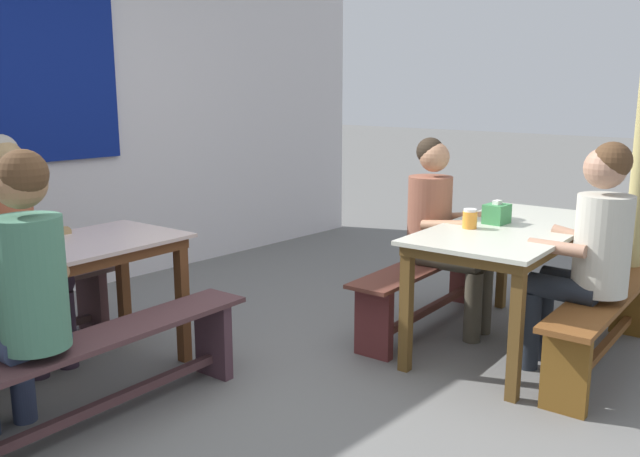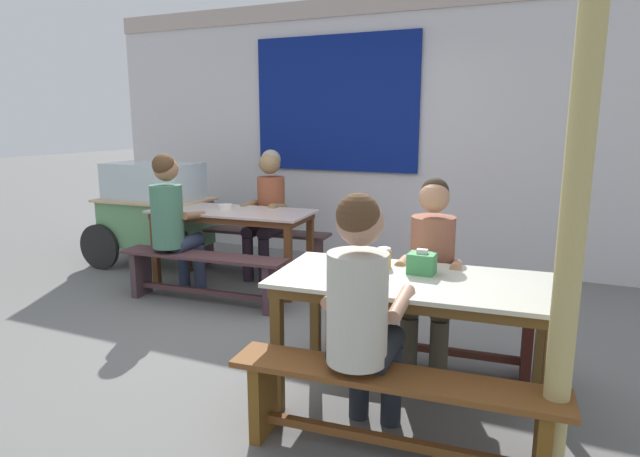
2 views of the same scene
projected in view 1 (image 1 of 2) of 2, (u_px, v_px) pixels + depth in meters
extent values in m
plane|color=slate|center=(300.00, 396.00, 3.47)|extent=(40.00, 40.00, 0.00)
cube|color=silver|center=(36.00, 115.00, 4.89)|extent=(6.86, 0.12, 2.74)
cube|color=#C3ACA4|center=(36.00, 253.00, 3.38)|extent=(1.61, 0.78, 0.02)
cube|color=#5B3319|center=(37.00, 261.00, 3.39)|extent=(1.53, 0.72, 0.06)
cube|color=#5B3319|center=(123.00, 288.00, 4.17)|extent=(0.06, 0.06, 0.67)
cube|color=#5B3319|center=(183.00, 305.00, 3.85)|extent=(0.06, 0.06, 0.67)
cube|color=beige|center=(512.00, 228.00, 3.99)|extent=(1.60, 0.87, 0.02)
cube|color=brown|center=(511.00, 235.00, 4.00)|extent=(1.52, 0.80, 0.06)
cube|color=brown|center=(503.00, 262.00, 4.80)|extent=(0.06, 0.06, 0.67)
cube|color=brown|center=(593.00, 277.00, 4.43)|extent=(0.06, 0.06, 0.67)
cube|color=brown|center=(406.00, 313.00, 3.71)|extent=(0.06, 0.06, 0.67)
cube|color=brown|center=(516.00, 338.00, 3.35)|extent=(0.06, 0.06, 0.67)
cube|color=#4A2E30|center=(92.00, 301.00, 4.34)|extent=(0.08, 0.27, 0.42)
cube|color=#482D2F|center=(107.00, 336.00, 3.11)|extent=(1.59, 0.39, 0.03)
cube|color=#452C36|center=(213.00, 339.00, 3.68)|extent=(0.08, 0.24, 0.42)
cube|color=#482D2F|center=(112.00, 401.00, 3.18)|extent=(1.29, 0.14, 0.04)
cube|color=#562B21|center=(426.00, 264.00, 4.38)|extent=(1.52, 0.40, 0.02)
cube|color=#562621|center=(466.00, 275.00, 4.92)|extent=(0.08, 0.24, 0.42)
cube|color=#562423|center=(374.00, 323.00, 3.93)|extent=(0.08, 0.24, 0.42)
cube|color=#562B21|center=(425.00, 311.00, 4.45)|extent=(1.23, 0.14, 0.04)
cube|color=brown|center=(606.00, 295.00, 3.73)|extent=(1.59, 0.39, 0.03)
cube|color=brown|center=(630.00, 303.00, 4.29)|extent=(0.08, 0.23, 0.42)
cube|color=brown|center=(565.00, 373.00, 3.25)|extent=(0.08, 0.23, 0.42)
cube|color=brown|center=(601.00, 350.00, 3.79)|extent=(1.29, 0.15, 0.04)
cylinder|color=#291D29|center=(36.00, 339.00, 3.65)|extent=(0.11, 0.11, 0.45)
cylinder|color=#291D29|center=(66.00, 330.00, 3.78)|extent=(0.11, 0.11, 0.45)
cylinder|color=#291D29|center=(14.00, 284.00, 3.70)|extent=(0.15, 0.42, 0.13)
cylinder|color=#291D29|center=(45.00, 277.00, 3.84)|extent=(0.15, 0.42, 0.13)
cylinder|color=brown|center=(9.00, 231.00, 3.83)|extent=(0.29, 0.29, 0.54)
sphere|color=olive|center=(3.00, 160.00, 3.74)|extent=(0.22, 0.22, 0.22)
sphere|color=gray|center=(0.00, 152.00, 3.75)|extent=(0.20, 0.20, 0.20)
cylinder|color=olive|center=(52.00, 233.00, 3.85)|extent=(0.09, 0.31, 0.11)
cylinder|color=#2E3753|center=(22.00, 377.00, 3.16)|extent=(0.11, 0.11, 0.45)
cylinder|color=#2E3753|center=(36.00, 330.00, 3.01)|extent=(0.15, 0.39, 0.13)
cylinder|color=#43765C|center=(32.00, 283.00, 2.78)|extent=(0.28, 0.28, 0.56)
sphere|color=#986A47|center=(20.00, 183.00, 2.70)|extent=(0.22, 0.22, 0.22)
sphere|color=#4C331E|center=(23.00, 174.00, 2.68)|extent=(0.20, 0.20, 0.20)
cylinder|color=#986A47|center=(45.00, 271.00, 3.01)|extent=(0.09, 0.31, 0.11)
cylinder|color=#433D30|center=(473.00, 307.00, 4.17)|extent=(0.11, 0.11, 0.45)
cylinder|color=#433D30|center=(483.00, 300.00, 4.32)|extent=(0.11, 0.11, 0.45)
cylinder|color=#433D30|center=(448.00, 261.00, 4.21)|extent=(0.18, 0.41, 0.13)
cylinder|color=#433D30|center=(459.00, 255.00, 4.36)|extent=(0.18, 0.41, 0.13)
cylinder|color=#90543F|center=(429.00, 216.00, 4.33)|extent=(0.28, 0.28, 0.52)
sphere|color=tan|center=(434.00, 157.00, 4.24)|extent=(0.19, 0.19, 0.19)
sphere|color=#2D2319|center=(430.00, 151.00, 4.25)|extent=(0.18, 0.18, 0.18)
cylinder|color=tan|center=(445.00, 226.00, 4.11)|extent=(0.11, 0.31, 0.10)
cylinder|color=tan|center=(465.00, 217.00, 4.37)|extent=(0.11, 0.31, 0.11)
cylinder|color=#1F242C|center=(543.00, 322.00, 3.91)|extent=(0.11, 0.11, 0.45)
cylinder|color=#1F242C|center=(530.00, 330.00, 3.77)|extent=(0.11, 0.11, 0.45)
cylinder|color=#1F242C|center=(574.00, 282.00, 3.75)|extent=(0.14, 0.36, 0.13)
cylinder|color=#1F242C|center=(562.00, 289.00, 3.61)|extent=(0.14, 0.36, 0.13)
cylinder|color=beige|center=(603.00, 245.00, 3.52)|extent=(0.29, 0.29, 0.53)
sphere|color=#AA7B61|center=(605.00, 168.00, 3.45)|extent=(0.22, 0.22, 0.22)
sphere|color=#4C331E|center=(612.00, 161.00, 3.43)|extent=(0.20, 0.20, 0.20)
cylinder|color=#AA7B61|center=(579.00, 237.00, 3.76)|extent=(0.08, 0.31, 0.11)
cylinder|color=#AA7B61|center=(557.00, 248.00, 3.52)|extent=(0.08, 0.30, 0.07)
cube|color=#3A884B|center=(497.00, 214.00, 4.06)|extent=(0.15, 0.12, 0.12)
cube|color=white|center=(497.00, 202.00, 4.04)|extent=(0.06, 0.04, 0.02)
cylinder|color=orange|center=(470.00, 220.00, 3.92)|extent=(0.08, 0.08, 0.10)
cylinder|color=white|center=(470.00, 210.00, 3.90)|extent=(0.08, 0.08, 0.02)
cylinder|color=silver|center=(14.00, 249.00, 3.32)|extent=(0.14, 0.14, 0.05)
cylinder|color=tan|center=(640.00, 171.00, 4.17)|extent=(0.11, 0.11, 2.11)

